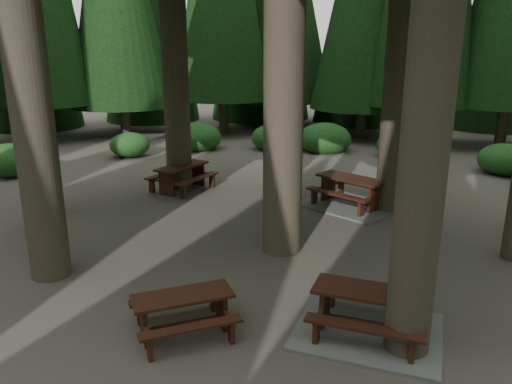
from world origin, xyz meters
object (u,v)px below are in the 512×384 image
at_px(picnic_table_c, 350,196).
at_px(picnic_table_e, 183,308).
at_px(picnic_table_a, 369,319).
at_px(picnic_table_b, 182,174).

relative_size(picnic_table_c, picnic_table_e, 1.52).
xyz_separation_m(picnic_table_a, picnic_table_c, (-2.09, 6.29, 0.04)).
bearing_deg(picnic_table_e, picnic_table_a, -21.37).
relative_size(picnic_table_b, picnic_table_e, 1.00).
xyz_separation_m(picnic_table_b, picnic_table_e, (4.71, -6.86, -0.08)).
xyz_separation_m(picnic_table_a, picnic_table_b, (-7.33, 5.59, 0.27)).
bearing_deg(picnic_table_c, picnic_table_e, -75.76).
bearing_deg(picnic_table_a, picnic_table_c, 102.45).
xyz_separation_m(picnic_table_b, picnic_table_c, (5.24, 0.70, -0.23)).
height_order(picnic_table_b, picnic_table_e, picnic_table_b).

